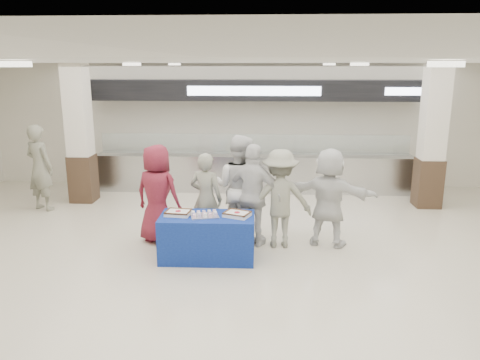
# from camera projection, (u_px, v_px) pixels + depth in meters

# --- Properties ---
(ground) EXTENTS (14.00, 14.00, 0.00)m
(ground) POSITION_uv_depth(u_px,v_px,m) (244.00, 285.00, 6.90)
(ground) COLOR beige
(ground) RESTS_ON ground
(serving_line) EXTENTS (8.70, 0.85, 2.80)m
(serving_line) POSITION_uv_depth(u_px,v_px,m) (254.00, 146.00, 11.85)
(serving_line) COLOR #B1B4B9
(serving_line) RESTS_ON ground
(column_left) EXTENTS (0.55, 0.55, 3.20)m
(column_left) POSITION_uv_depth(u_px,v_px,m) (80.00, 137.00, 10.81)
(column_left) COLOR #342317
(column_left) RESTS_ON ground
(column_right) EXTENTS (0.55, 0.55, 3.20)m
(column_right) POSITION_uv_depth(u_px,v_px,m) (432.00, 140.00, 10.40)
(column_right) COLOR #342317
(column_right) RESTS_ON ground
(display_table) EXTENTS (1.56, 0.80, 0.75)m
(display_table) POSITION_uv_depth(u_px,v_px,m) (207.00, 237.00, 7.77)
(display_table) COLOR navy
(display_table) RESTS_ON ground
(sheet_cake_left) EXTENTS (0.43, 0.36, 0.09)m
(sheet_cake_left) POSITION_uv_depth(u_px,v_px,m) (178.00, 212.00, 7.71)
(sheet_cake_left) COLOR white
(sheet_cake_left) RESTS_ON display_table
(sheet_cake_right) EXTENTS (0.49, 0.44, 0.09)m
(sheet_cake_right) POSITION_uv_depth(u_px,v_px,m) (237.00, 214.00, 7.64)
(sheet_cake_right) COLOR white
(sheet_cake_right) RESTS_ON display_table
(cupcake_tray) EXTENTS (0.51, 0.43, 0.07)m
(cupcake_tray) POSITION_uv_depth(u_px,v_px,m) (204.00, 214.00, 7.65)
(cupcake_tray) COLOR #B0AFB4
(cupcake_tray) RESTS_ON display_table
(civilian_maroon) EXTENTS (1.02, 0.83, 1.80)m
(civilian_maroon) POSITION_uv_depth(u_px,v_px,m) (158.00, 194.00, 8.42)
(civilian_maroon) COLOR maroon
(civilian_maroon) RESTS_ON ground
(soldier_a) EXTENTS (0.70, 0.56, 1.67)m
(soldier_a) POSITION_uv_depth(u_px,v_px,m) (206.00, 199.00, 8.35)
(soldier_a) COLOR slate
(soldier_a) RESTS_ON ground
(chef_tall) EXTENTS (1.15, 1.04, 1.94)m
(chef_tall) POSITION_uv_depth(u_px,v_px,m) (239.00, 188.00, 8.57)
(chef_tall) COLOR silver
(chef_tall) RESTS_ON ground
(chef_short) EXTENTS (1.17, 0.81, 1.84)m
(chef_short) POSITION_uv_depth(u_px,v_px,m) (254.00, 195.00, 8.24)
(chef_short) COLOR silver
(chef_short) RESTS_ON ground
(soldier_b) EXTENTS (1.16, 0.70, 1.75)m
(soldier_b) POSITION_uv_depth(u_px,v_px,m) (280.00, 199.00, 8.21)
(soldier_b) COLOR slate
(soldier_b) RESTS_ON ground
(civilian_white) EXTENTS (1.73, 0.99, 1.78)m
(civilian_white) POSITION_uv_depth(u_px,v_px,m) (329.00, 197.00, 8.24)
(civilian_white) COLOR silver
(civilian_white) RESTS_ON ground
(soldier_bg) EXTENTS (0.82, 0.70, 1.91)m
(soldier_bg) POSITION_uv_depth(u_px,v_px,m) (40.00, 168.00, 10.29)
(soldier_bg) COLOR slate
(soldier_bg) RESTS_ON ground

